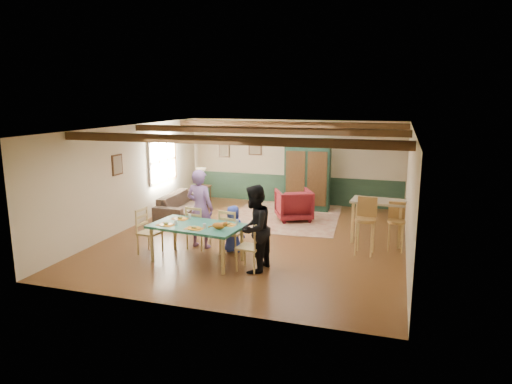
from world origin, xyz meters
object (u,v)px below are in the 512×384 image
(dining_chair_far_left, at_px, (199,227))
(end_table, at_px, (202,195))
(person_woman, at_px, (254,229))
(table_lamp, at_px, (201,177))
(person_child, at_px, (233,229))
(bar_stool_right, at_px, (396,227))
(sofa, at_px, (182,204))
(dining_chair_end_right, at_px, (249,246))
(cat, at_px, (219,225))
(bar_stool_left, at_px, (365,227))
(armchair, at_px, (294,205))
(dining_table, at_px, (197,243))
(person_man, at_px, (200,209))
(dining_chair_far_right, at_px, (231,231))
(armoire, at_px, (308,176))
(counter_table, at_px, (377,221))
(dining_chair_end_left, at_px, (150,232))

(dining_chair_far_left, bearing_deg, end_table, -60.05)
(person_woman, distance_m, table_lamp, 5.90)
(person_child, relative_size, bar_stool_right, 0.97)
(end_table, relative_size, bar_stool_right, 0.58)
(person_child, bearing_deg, person_woman, 136.74)
(sofa, height_order, bar_stool_right, bar_stool_right)
(dining_chair_end_right, xyz_separation_m, person_child, (-0.69, 0.93, 0.03))
(dining_chair_end_right, height_order, cat, dining_chair_end_right)
(cat, bearing_deg, bar_stool_left, 37.87)
(armchair, distance_m, table_lamp, 3.37)
(dining_table, bearing_deg, person_man, 109.71)
(bar_stool_right, bearing_deg, end_table, 153.53)
(person_man, relative_size, end_table, 2.89)
(end_table, xyz_separation_m, bar_stool_right, (5.98, -2.77, 0.23))
(bar_stool_left, bearing_deg, dining_chair_far_right, -160.37)
(person_child, height_order, armoire, armoire)
(person_child, height_order, bar_stool_right, bar_stool_right)
(person_man, xyz_separation_m, armoire, (1.65, 4.29, 0.15))
(armchair, bearing_deg, armoire, -120.96)
(table_lamp, bearing_deg, cat, -62.37)
(bar_stool_left, distance_m, bar_stool_right, 0.80)
(bar_stool_left, bearing_deg, dining_chair_far_left, -165.33)
(dining_table, relative_size, armchair, 1.97)
(dining_chair_far_left, distance_m, table_lamp, 4.29)
(armchair, xyz_separation_m, bar_stool_left, (2.12, -2.36, 0.19))
(dining_chair_far_right, xyz_separation_m, person_woman, (0.80, -0.86, 0.37))
(armchair, xyz_separation_m, sofa, (-3.25, -0.44, -0.12))
(armchair, relative_size, sofa, 0.44)
(armchair, bearing_deg, dining_chair_far_right, 51.61)
(end_table, bearing_deg, bar_stool_left, -31.26)
(person_woman, bearing_deg, sofa, -129.99)
(cat, xyz_separation_m, table_lamp, (-2.57, 4.90, 0.03))
(end_table, relative_size, bar_stool_left, 0.50)
(armchair, height_order, table_lamp, table_lamp)
(counter_table, distance_m, bar_stool_left, 1.00)
(dining_chair_end_left, bearing_deg, dining_chair_far_right, -65.08)
(dining_table, bearing_deg, person_child, 56.58)
(dining_chair_end_right, bearing_deg, person_child, -136.85)
(person_woman, relative_size, armchair, 1.81)
(armoire, bearing_deg, armchair, -97.13)
(dining_chair_end_left, xyz_separation_m, person_woman, (2.52, -0.30, 0.37))
(dining_table, xyz_separation_m, sofa, (-2.04, 3.42, -0.08))
(dining_chair_end_right, xyz_separation_m, armchair, (0.01, 4.00, -0.06))
(cat, relative_size, end_table, 0.60)
(sofa, xyz_separation_m, counter_table, (5.59, -0.95, 0.20))
(end_table, xyz_separation_m, counter_table, (5.56, -2.27, 0.20))
(dining_chair_far_right, bearing_deg, dining_chair_far_left, 0.00)
(sofa, bearing_deg, counter_table, -101.99)
(bar_stool_left, bearing_deg, dining_table, -151.84)
(dining_table, distance_m, counter_table, 4.32)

